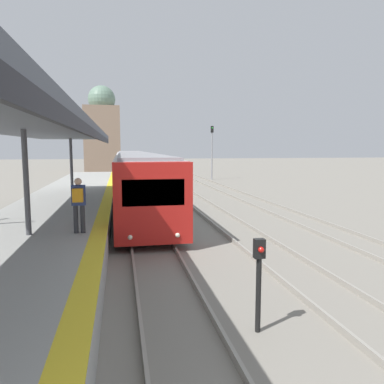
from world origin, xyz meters
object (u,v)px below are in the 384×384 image
(train_near, at_px, (134,170))
(signal_post_near, at_px, (259,275))
(signal_mast_far, at_px, (212,147))
(person_on_platform, at_px, (79,201))

(train_near, bearing_deg, signal_post_near, -86.38)
(signal_mast_far, bearing_deg, train_near, -129.81)
(signal_post_near, xyz_separation_m, signal_mast_far, (7.31, 33.19, 2.47))
(train_near, xyz_separation_m, signal_post_near, (1.44, -22.69, -0.61))
(signal_post_near, bearing_deg, person_on_platform, 125.80)
(signal_post_near, bearing_deg, signal_mast_far, 77.57)
(person_on_platform, relative_size, signal_post_near, 0.93)
(train_near, relative_size, signal_mast_far, 5.89)
(signal_post_near, distance_m, signal_mast_far, 34.07)
(train_near, height_order, signal_mast_far, signal_mast_far)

